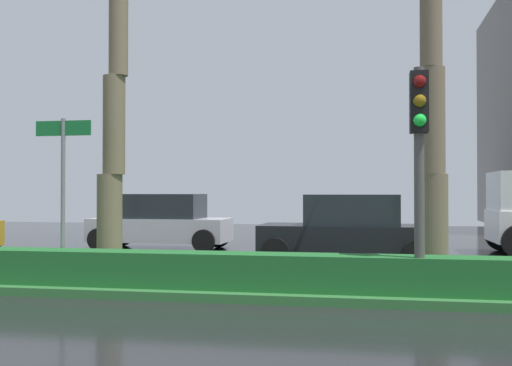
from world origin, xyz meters
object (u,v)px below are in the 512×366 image
object	(u,v)px
car_in_traffic_second	(162,223)
car_in_traffic_third	(348,230)
traffic_signal_median_right	(419,138)
street_name_sign	(63,176)

from	to	relation	value
car_in_traffic_second	car_in_traffic_third	xyz separation A→B (m)	(5.89, -2.85, 0.00)
traffic_signal_median_right	street_name_sign	world-z (taller)	traffic_signal_median_right
traffic_signal_median_right	street_name_sign	size ratio (longest dim) A/B	1.20
car_in_traffic_second	traffic_signal_median_right	bearing A→B (deg)	130.39
street_name_sign	car_in_traffic_second	world-z (taller)	street_name_sign
car_in_traffic_second	car_in_traffic_third	distance (m)	6.55
street_name_sign	car_in_traffic_second	xyz separation A→B (m)	(-0.84, 7.84, -1.25)
traffic_signal_median_right	car_in_traffic_third	bearing A→B (deg)	103.22
street_name_sign	car_in_traffic_third	distance (m)	7.22
traffic_signal_median_right	car_in_traffic_second	world-z (taller)	traffic_signal_median_right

